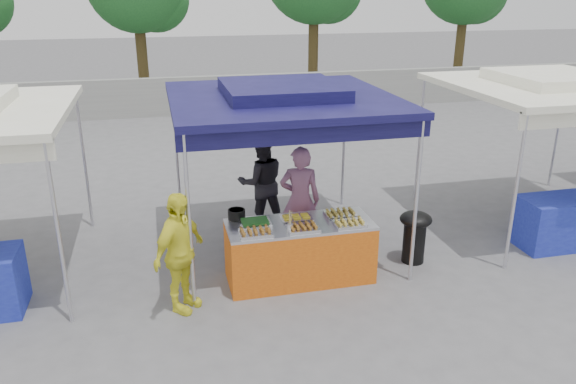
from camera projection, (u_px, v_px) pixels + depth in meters
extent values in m
plane|color=#605F62|center=(298.00, 275.00, 8.02)|extent=(80.00, 80.00, 0.00)
cube|color=gray|center=(212.00, 95.00, 17.85)|extent=(40.00, 0.25, 1.20)
cylinder|color=silver|center=(189.00, 225.00, 6.84)|extent=(0.05, 0.05, 2.30)
cylinder|color=silver|center=(416.00, 204.00, 7.49)|extent=(0.05, 0.05, 2.30)
cylinder|color=silver|center=(177.00, 156.00, 9.58)|extent=(0.05, 0.05, 2.30)
cylinder|color=silver|center=(344.00, 145.00, 10.23)|extent=(0.05, 0.05, 2.30)
cube|color=#141145|center=(282.00, 99.00, 8.12)|extent=(3.20, 3.20, 0.10)
cube|color=#141145|center=(282.00, 90.00, 8.07)|extent=(1.65, 1.65, 0.18)
cube|color=#141145|center=(309.00, 134.00, 6.80)|extent=(3.20, 0.04, 0.25)
cylinder|color=silver|center=(59.00, 237.00, 6.51)|extent=(0.05, 0.05, 2.30)
cylinder|color=silver|center=(85.00, 162.00, 9.25)|extent=(0.05, 0.05, 2.30)
cylinder|color=silver|center=(515.00, 195.00, 7.82)|extent=(0.05, 0.05, 2.30)
cylinder|color=silver|center=(419.00, 140.00, 10.56)|extent=(0.05, 0.05, 2.30)
cylinder|color=silver|center=(557.00, 131.00, 11.21)|extent=(0.05, 0.05, 2.30)
cube|color=white|center=(552.00, 86.00, 9.10)|extent=(3.20, 3.20, 0.10)
cube|color=white|center=(553.00, 78.00, 9.05)|extent=(1.65, 1.65, 0.18)
cube|color=#212FAD|center=(573.00, 220.00, 8.86)|extent=(1.80, 0.70, 0.80)
cylinder|color=#45371A|center=(142.00, 51.00, 19.06)|extent=(0.36, 0.36, 3.58)
cylinder|color=#45371A|center=(313.00, 42.00, 20.29)|extent=(0.36, 0.36, 3.87)
cylinder|color=#45371A|center=(460.00, 41.00, 21.75)|extent=(0.36, 0.36, 3.70)
cube|color=#CE5912|center=(300.00, 252.00, 7.79)|extent=(2.00, 0.80, 0.81)
cube|color=silver|center=(300.00, 224.00, 7.64)|extent=(2.00, 0.80, 0.04)
cube|color=silver|center=(255.00, 233.00, 7.27)|extent=(0.42, 0.30, 0.05)
cube|color=brown|center=(255.00, 231.00, 7.25)|extent=(0.35, 0.25, 0.02)
cube|color=silver|center=(303.00, 229.00, 7.40)|extent=(0.42, 0.30, 0.05)
cube|color=brown|center=(303.00, 226.00, 7.39)|extent=(0.35, 0.25, 0.02)
cube|color=silver|center=(350.00, 224.00, 7.55)|extent=(0.42, 0.30, 0.05)
cube|color=gold|center=(350.00, 221.00, 7.53)|extent=(0.35, 0.25, 0.02)
cube|color=silver|center=(255.00, 223.00, 7.56)|extent=(0.42, 0.30, 0.05)
cube|color=#205D1F|center=(255.00, 221.00, 7.55)|extent=(0.35, 0.25, 0.02)
cube|color=silver|center=(296.00, 219.00, 7.72)|extent=(0.42, 0.30, 0.05)
cube|color=yellow|center=(296.00, 216.00, 7.70)|extent=(0.35, 0.25, 0.02)
cube|color=silver|center=(340.00, 215.00, 7.85)|extent=(0.42, 0.30, 0.05)
cube|color=gold|center=(340.00, 212.00, 7.84)|extent=(0.35, 0.25, 0.02)
cylinder|color=black|center=(237.00, 214.00, 7.75)|extent=(0.24, 0.24, 0.14)
cylinder|color=silver|center=(290.00, 228.00, 7.34)|extent=(0.09, 0.09, 0.11)
cylinder|color=black|center=(414.00, 242.00, 8.32)|extent=(0.33, 0.33, 0.64)
ellipsoid|color=black|center=(416.00, 219.00, 8.19)|extent=(0.47, 0.47, 0.21)
cube|color=#1523AD|center=(268.00, 253.00, 8.31)|extent=(0.55, 0.39, 0.33)
cube|color=#1523AD|center=(313.00, 244.00, 8.64)|extent=(0.48, 0.33, 0.29)
cube|color=#1523AD|center=(314.00, 227.00, 8.54)|extent=(0.47, 0.33, 0.28)
imported|color=#925D7E|center=(300.00, 200.00, 8.48)|extent=(0.70, 0.55, 1.68)
imported|color=black|center=(262.00, 183.00, 9.29)|extent=(0.81, 0.63, 1.64)
imported|color=yellow|center=(180.00, 253.00, 6.92)|extent=(0.88, 0.95, 1.57)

